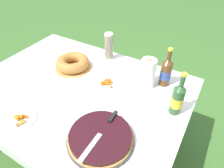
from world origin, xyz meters
The scene contains 12 objects.
ground_plane centered at (0.00, 0.00, 0.00)m, with size 16.00×16.00×0.00m, color #3D6B2D.
garden_table centered at (0.00, 0.00, 0.68)m, with size 1.57×1.17×0.74m.
tablecloth centered at (0.00, 0.00, 0.73)m, with size 1.58×1.18×0.10m.
berry_tart centered at (0.40, -0.29, 0.77)m, with size 0.38×0.38×0.06m.
serving_knife centered at (0.40, -0.26, 0.81)m, with size 0.03×0.38×0.01m.
bundt_cake centered at (-0.19, 0.20, 0.79)m, with size 0.30×0.30×0.09m.
cup_stack centered at (-0.01, 0.48, 0.86)m, with size 0.07×0.07×0.24m.
cider_bottle_green centered at (0.69, 0.14, 0.86)m, with size 0.08×0.08×0.31m.
cider_bottle_amber centered at (0.53, 0.38, 0.85)m, with size 0.08×0.08×0.30m.
snack_plate_near centered at (-0.12, -0.42, 0.76)m, with size 0.22×0.22×0.05m.
snack_plate_left centered at (0.16, 0.14, 0.76)m, with size 0.19×0.19×0.06m.
paper_towel_roll centered at (0.43, 0.29, 0.86)m, with size 0.11×0.11×0.23m.
Camera 1 is at (0.79, -0.83, 1.70)m, focal length 32.00 mm.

